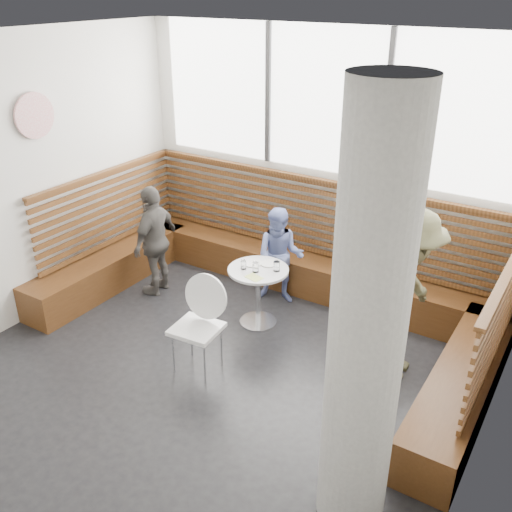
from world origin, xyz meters
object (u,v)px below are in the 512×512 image
Objects in this scene: cafe_table at (258,285)px; child_back at (280,256)px; cafe_chair at (201,317)px; concrete_column at (367,332)px; child_left at (155,240)px; adult_man at (406,296)px.

child_back is at bearing 95.51° from cafe_table.
concrete_column is at bearing -27.52° from cafe_chair.
concrete_column reaches higher than child_back.
child_left reaches higher than cafe_table.
child_back is at bearing 85.28° from cafe_chair.
concrete_column is 1.96m from adult_man.
adult_man is at bearing 98.89° from concrete_column.
cafe_table is 1.00m from cafe_chair.
adult_man is at bearing -1.18° from cafe_table.
child_left reaches higher than cafe_chair.
cafe_chair reaches higher than cafe_table.
cafe_table is 0.40× the size of adult_man.
adult_man is 3.19m from child_left.
cafe_table is 1.73m from adult_man.
cafe_chair is at bearing -110.91° from child_back.
cafe_table is 0.60m from child_back.
child_back is (-2.03, 2.43, -0.99)m from concrete_column.
child_back reaches higher than cafe_table.
concrete_column reaches higher than adult_man.
cafe_table is 0.71× the size of cafe_chair.
child_left is at bearing -177.99° from child_back.
concrete_column reaches higher than cafe_chair.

